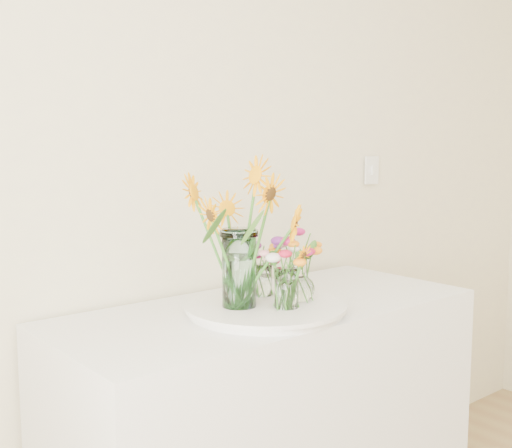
% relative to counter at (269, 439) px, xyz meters
% --- Properties ---
extents(counter, '(1.40, 0.60, 0.90)m').
position_rel_counter_xyz_m(counter, '(0.00, 0.00, 0.00)').
color(counter, white).
rests_on(counter, ground_plane).
extents(tray, '(0.47, 0.47, 0.02)m').
position_rel_counter_xyz_m(tray, '(-0.07, -0.07, 0.46)').
color(tray, white).
rests_on(tray, counter).
extents(mason_jar, '(0.12, 0.12, 0.24)m').
position_rel_counter_xyz_m(mason_jar, '(-0.15, -0.04, 0.59)').
color(mason_jar, silver).
rests_on(mason_jar, tray).
extents(sunflower_bouquet, '(0.76, 0.76, 0.45)m').
position_rel_counter_xyz_m(sunflower_bouquet, '(-0.15, -0.04, 0.70)').
color(sunflower_bouquet, '#FF9E05').
rests_on(sunflower_bouquet, tray).
extents(small_vase_a, '(0.08, 0.08, 0.12)m').
position_rel_counter_xyz_m(small_vase_a, '(-0.06, -0.14, 0.54)').
color(small_vase_a, white).
rests_on(small_vase_a, tray).
extents(wildflower_posy_a, '(0.19, 0.19, 0.21)m').
position_rel_counter_xyz_m(wildflower_posy_a, '(-0.06, -0.14, 0.58)').
color(wildflower_posy_a, orange).
rests_on(wildflower_posy_a, tray).
extents(small_vase_b, '(0.12, 0.12, 0.14)m').
position_rel_counter_xyz_m(small_vase_b, '(0.04, -0.10, 0.54)').
color(small_vase_b, white).
rests_on(small_vase_b, tray).
extents(wildflower_posy_b, '(0.20, 0.20, 0.23)m').
position_rel_counter_xyz_m(wildflower_posy_b, '(0.04, -0.10, 0.59)').
color(wildflower_posy_b, orange).
rests_on(wildflower_posy_b, tray).
extents(small_vase_c, '(0.07, 0.07, 0.10)m').
position_rel_counter_xyz_m(small_vase_c, '(-0.01, 0.02, 0.53)').
color(small_vase_c, white).
rests_on(small_vase_c, tray).
extents(wildflower_posy_c, '(0.18, 0.18, 0.19)m').
position_rel_counter_xyz_m(wildflower_posy_c, '(-0.01, 0.02, 0.57)').
color(wildflower_posy_c, orange).
rests_on(wildflower_posy_c, tray).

